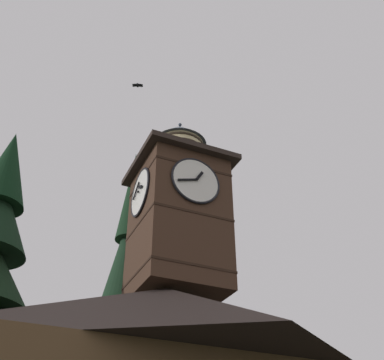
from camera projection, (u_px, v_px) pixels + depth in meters
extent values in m
pyramid|color=black|center=(166.00, 335.00, 16.90)|extent=(16.50, 10.37, 3.36)
cube|color=#422B1E|center=(178.00, 231.00, 20.37)|extent=(3.40, 3.40, 5.85)
cube|color=black|center=(177.00, 281.00, 19.12)|extent=(3.44, 3.44, 0.10)
cube|color=black|center=(178.00, 231.00, 20.35)|extent=(3.44, 3.44, 0.10)
cube|color=black|center=(179.00, 187.00, 21.58)|extent=(3.44, 3.44, 0.10)
cylinder|color=white|center=(195.00, 181.00, 19.85)|extent=(2.05, 0.10, 2.05)
torus|color=black|center=(196.00, 181.00, 19.84)|extent=(2.15, 0.10, 2.15)
cube|color=black|center=(200.00, 176.00, 19.95)|extent=(0.37, 0.04, 0.50)
cube|color=black|center=(187.00, 180.00, 19.58)|extent=(0.83, 0.04, 0.31)
sphere|color=black|center=(197.00, 179.00, 19.77)|extent=(0.10, 0.10, 0.10)
cylinder|color=white|center=(141.00, 192.00, 20.57)|extent=(0.10, 2.05, 2.05)
torus|color=black|center=(140.00, 192.00, 20.56)|extent=(0.10, 2.15, 2.15)
cube|color=black|center=(140.00, 187.00, 20.43)|extent=(0.04, 0.51, 0.34)
cube|color=black|center=(136.00, 191.00, 20.93)|extent=(0.04, 0.73, 0.55)
sphere|color=black|center=(138.00, 192.00, 20.53)|extent=(0.10, 0.10, 0.10)
cube|color=#2D231E|center=(179.00, 170.00, 22.07)|extent=(4.10, 4.10, 0.25)
cylinder|color=beige|center=(179.00, 156.00, 22.50)|extent=(2.19, 2.19, 1.30)
cylinder|color=#2D2319|center=(179.00, 165.00, 22.23)|extent=(2.25, 2.25, 0.10)
cylinder|color=#2D2319|center=(179.00, 159.00, 22.41)|extent=(2.25, 2.25, 0.10)
cylinder|color=#2D2319|center=(180.00, 154.00, 22.59)|extent=(2.25, 2.25, 0.10)
cylinder|color=#2D2319|center=(180.00, 148.00, 22.78)|extent=(2.25, 2.25, 0.10)
cone|color=#424C5B|center=(180.00, 136.00, 23.18)|extent=(2.49, 2.49, 1.14)
sphere|color=#384251|center=(180.00, 125.00, 23.56)|extent=(0.16, 0.16, 0.16)
cone|color=#153219|center=(121.00, 343.00, 24.12)|extent=(3.84, 3.84, 5.75)
cone|color=black|center=(128.00, 258.00, 26.66)|extent=(2.72, 2.72, 6.37)
cone|color=black|center=(133.00, 194.00, 28.92)|extent=(1.61, 1.61, 6.00)
cone|color=black|center=(7.00, 168.00, 22.46)|extent=(2.20, 2.20, 4.06)
sphere|color=silver|center=(151.00, 350.00, 50.27)|extent=(1.56, 1.56, 1.56)
ellipsoid|color=black|center=(138.00, 85.00, 28.37)|extent=(0.27, 0.34, 0.17)
cube|color=black|center=(140.00, 85.00, 28.38)|extent=(0.35, 0.30, 0.07)
cube|color=black|center=(135.00, 85.00, 28.37)|extent=(0.35, 0.30, 0.07)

